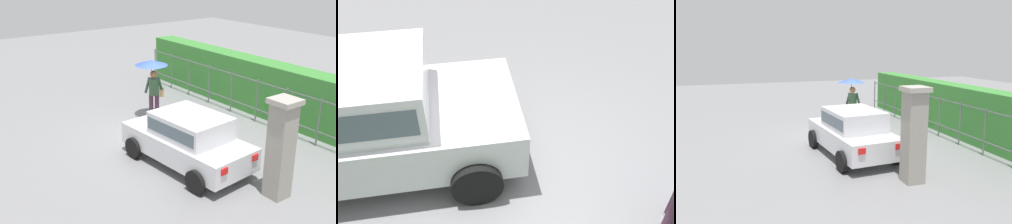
{
  "view_description": "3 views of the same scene",
  "coord_description": "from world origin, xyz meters",
  "views": [
    {
      "loc": [
        10.21,
        -6.96,
        5.29
      ],
      "look_at": [
        0.7,
        -0.11,
        0.97
      ],
      "focal_mm": 44.86,
      "sensor_mm": 36.0,
      "label": 1
    },
    {
      "loc": [
        0.77,
        2.91,
        3.68
      ],
      "look_at": [
        0.53,
        0.0,
        1.2
      ],
      "focal_mm": 40.1,
      "sensor_mm": 36.0,
      "label": 2
    },
    {
      "loc": [
        12.07,
        -4.11,
        3.41
      ],
      "look_at": [
        0.29,
        -0.2,
        1.01
      ],
      "focal_mm": 37.36,
      "sensor_mm": 36.0,
      "label": 3
    }
  ],
  "objects": [
    {
      "name": "car",
      "position": [
        2.24,
        -0.57,
        0.8
      ],
      "size": [
        3.85,
        2.1,
        1.48
      ],
      "rotation": [
        0.0,
        0.0,
        3.22
      ],
      "color": "silver",
      "rests_on": "ground"
    },
    {
      "name": "ground_plane",
      "position": [
        0.0,
        0.0,
        0.0
      ],
      "size": [
        40.0,
        40.0,
        0.0
      ],
      "primitive_type": "plane",
      "color": "slate"
    }
  ]
}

